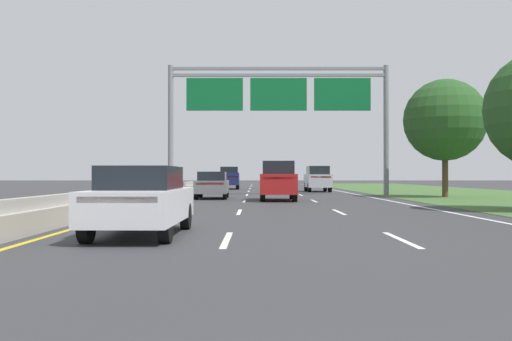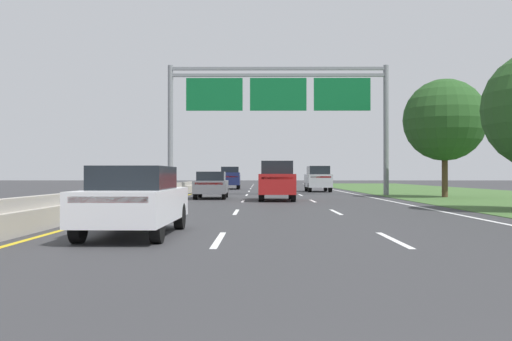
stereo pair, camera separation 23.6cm
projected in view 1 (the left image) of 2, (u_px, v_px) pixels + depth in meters
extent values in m
plane|color=#333335|center=(272.00, 196.00, 36.49)|extent=(220.00, 220.00, 0.00)
cube|color=white|center=(224.00, 240.00, 11.98)|extent=(0.14, 3.00, 0.01)
cube|color=white|center=(236.00, 212.00, 20.98)|extent=(0.14, 3.00, 0.01)
cube|color=white|center=(241.00, 201.00, 29.98)|extent=(0.14, 3.00, 0.01)
cube|color=white|center=(244.00, 195.00, 38.98)|extent=(0.14, 3.00, 0.01)
cube|color=white|center=(246.00, 191.00, 47.98)|extent=(0.14, 3.00, 0.01)
cube|color=white|center=(247.00, 189.00, 56.98)|extent=(0.14, 3.00, 0.01)
cube|color=white|center=(248.00, 187.00, 65.98)|extent=(0.14, 3.00, 0.01)
cube|color=white|center=(249.00, 185.00, 74.98)|extent=(0.14, 3.00, 0.01)
cube|color=white|center=(249.00, 184.00, 83.98)|extent=(0.14, 3.00, 0.01)
cube|color=white|center=(398.00, 240.00, 12.00)|extent=(0.14, 3.00, 0.01)
cube|color=white|center=(336.00, 212.00, 21.00)|extent=(0.14, 3.00, 0.01)
cube|color=white|center=(311.00, 201.00, 30.00)|extent=(0.14, 3.00, 0.01)
cube|color=white|center=(298.00, 195.00, 39.00)|extent=(0.14, 3.00, 0.01)
cube|color=white|center=(289.00, 191.00, 48.00)|extent=(0.14, 3.00, 0.01)
cube|color=white|center=(284.00, 189.00, 57.00)|extent=(0.14, 3.00, 0.01)
cube|color=white|center=(280.00, 187.00, 66.00)|extent=(0.14, 3.00, 0.01)
cube|color=white|center=(276.00, 185.00, 74.99)|extent=(0.14, 3.00, 0.01)
cube|color=white|center=(274.00, 184.00, 83.99)|extent=(0.14, 3.00, 0.01)
cube|color=white|center=(364.00, 196.00, 36.52)|extent=(0.16, 106.00, 0.01)
cube|color=gold|center=(181.00, 196.00, 36.46)|extent=(0.16, 106.00, 0.01)
cube|color=#3D602D|center=(488.00, 196.00, 36.56)|extent=(14.00, 110.00, 0.02)
cube|color=#A8A399|center=(170.00, 192.00, 36.46)|extent=(0.60, 110.00, 0.55)
cube|color=#A8A399|center=(170.00, 186.00, 36.46)|extent=(0.25, 110.00, 0.30)
cylinder|color=gray|center=(168.00, 130.00, 38.53)|extent=(0.36, 0.36, 8.86)
cylinder|color=gray|center=(383.00, 130.00, 38.60)|extent=(0.36, 0.36, 8.86)
cube|color=gray|center=(276.00, 69.00, 38.60)|extent=(14.70, 0.24, 0.20)
cube|color=gray|center=(276.00, 75.00, 38.59)|extent=(14.70, 0.24, 0.20)
cube|color=#0C602D|center=(212.00, 94.00, 38.38)|extent=(3.83, 0.12, 2.22)
cube|color=#0C602D|center=(276.00, 94.00, 38.40)|extent=(3.83, 0.12, 2.22)
cube|color=#0C602D|center=(339.00, 94.00, 38.42)|extent=(3.83, 0.12, 2.22)
cube|color=#161E47|center=(226.00, 180.00, 55.75)|extent=(2.11, 5.44, 1.00)
cube|color=black|center=(226.00, 171.00, 56.60)|extent=(1.76, 1.93, 0.78)
cube|color=#B21414|center=(225.00, 177.00, 53.09)|extent=(1.68, 0.11, 0.12)
cube|color=#161E47|center=(226.00, 174.00, 54.02)|extent=(2.04, 1.98, 0.20)
cylinder|color=black|center=(218.00, 184.00, 57.55)|extent=(0.32, 0.85, 0.84)
cylinder|color=black|center=(235.00, 184.00, 57.60)|extent=(0.32, 0.85, 0.84)
cylinder|color=black|center=(217.00, 185.00, 53.88)|extent=(0.32, 0.85, 0.84)
cylinder|color=black|center=(235.00, 185.00, 53.93)|extent=(0.32, 0.85, 0.84)
cube|color=#B2B5BA|center=(315.00, 181.00, 46.89)|extent=(1.90, 4.70, 1.05)
cube|color=black|center=(315.00, 170.00, 46.74)|extent=(1.64, 3.00, 0.68)
cube|color=#B21414|center=(318.00, 177.00, 44.58)|extent=(1.60, 0.08, 0.12)
cylinder|color=black|center=(303.00, 187.00, 48.48)|extent=(0.26, 0.76, 0.76)
cylinder|color=black|center=(322.00, 187.00, 48.48)|extent=(0.26, 0.76, 0.76)
cylinder|color=black|center=(307.00, 187.00, 45.28)|extent=(0.26, 0.76, 0.76)
cylinder|color=black|center=(327.00, 187.00, 45.29)|extent=(0.26, 0.76, 0.76)
cube|color=slate|center=(209.00, 187.00, 33.11)|extent=(1.89, 4.43, 0.72)
cube|color=black|center=(209.00, 176.00, 33.06)|extent=(1.60, 2.32, 0.52)
cube|color=#B21414|center=(207.00, 184.00, 30.95)|extent=(1.53, 0.10, 0.12)
cylinder|color=black|center=(198.00, 192.00, 34.58)|extent=(0.23, 0.66, 0.66)
cylinder|color=black|center=(224.00, 192.00, 34.62)|extent=(0.23, 0.66, 0.66)
cylinder|color=black|center=(193.00, 194.00, 31.59)|extent=(0.23, 0.66, 0.66)
cylinder|color=black|center=(222.00, 194.00, 31.62)|extent=(0.23, 0.66, 0.66)
cube|color=silver|center=(139.00, 205.00, 12.84)|extent=(1.87, 4.42, 0.72)
cube|color=black|center=(138.00, 178.00, 12.79)|extent=(1.59, 2.32, 0.52)
cube|color=#B21414|center=(115.00, 200.00, 10.68)|extent=(1.53, 0.10, 0.12)
cylinder|color=black|center=(120.00, 216.00, 14.33)|extent=(0.23, 0.66, 0.66)
cylinder|color=black|center=(183.00, 216.00, 14.33)|extent=(0.23, 0.66, 0.66)
cylinder|color=black|center=(83.00, 227.00, 11.34)|extent=(0.23, 0.66, 0.66)
cylinder|color=black|center=(163.00, 227.00, 11.33)|extent=(0.23, 0.66, 0.66)
cube|color=maroon|center=(275.00, 184.00, 30.61)|extent=(1.99, 4.74, 1.05)
cube|color=black|center=(275.00, 168.00, 30.47)|extent=(1.69, 3.03, 0.68)
cube|color=#B21414|center=(276.00, 178.00, 28.31)|extent=(1.60, 0.11, 0.12)
cylinder|color=black|center=(260.00, 192.00, 32.22)|extent=(0.27, 0.76, 0.76)
cylinder|color=black|center=(289.00, 193.00, 32.19)|extent=(0.27, 0.76, 0.76)
cylinder|color=black|center=(260.00, 194.00, 29.02)|extent=(0.27, 0.76, 0.76)
cylinder|color=black|center=(292.00, 194.00, 29.00)|extent=(0.27, 0.76, 0.76)
cylinder|color=#4C3823|center=(442.00, 175.00, 34.78)|extent=(0.36, 0.36, 2.75)
sphere|color=#234C1E|center=(442.00, 120.00, 34.81)|extent=(5.02, 5.02, 5.02)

